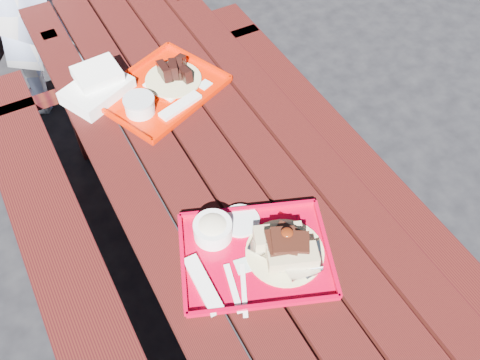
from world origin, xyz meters
The scene contains 5 objects.
ground centered at (0.00, 0.00, 0.00)m, with size 60.00×60.00×0.00m, color black.
picnic_table_near centered at (0.00, 0.00, 0.56)m, with size 1.41×2.40×0.75m.
near_tray centered at (-0.06, -0.36, 0.78)m, with size 0.52×0.46×0.14m.
far_tray centered at (-0.04, 0.39, 0.77)m, with size 0.53×0.48×0.07m.
white_cloth centered at (-0.24, 0.51, 0.79)m, with size 0.28×0.25×0.09m.
Camera 1 is at (-0.49, -1.05, 2.09)m, focal length 40.00 mm.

